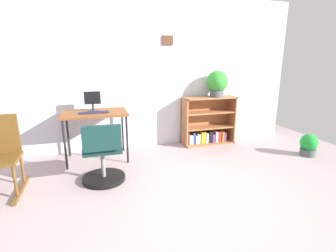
{
  "coord_description": "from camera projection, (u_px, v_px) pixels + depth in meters",
  "views": [
    {
      "loc": [
        -0.88,
        -1.97,
        1.45
      ],
      "look_at": [
        0.1,
        1.27,
        0.55
      ],
      "focal_mm": 27.01,
      "sensor_mm": 36.0,
      "label": 1
    }
  ],
  "objects": [
    {
      "name": "desk",
      "position": [
        95.0,
        116.0,
        3.62
      ],
      "size": [
        0.9,
        0.6,
        0.72
      ],
      "color": "brown",
      "rests_on": "ground_plane"
    },
    {
      "name": "keyboard",
      "position": [
        94.0,
        112.0,
        3.53
      ],
      "size": [
        0.4,
        0.11,
        0.02
      ],
      "primitive_type": "cube",
      "color": "#1E1F37",
      "rests_on": "desk"
    },
    {
      "name": "office_chair",
      "position": [
        103.0,
        157.0,
        2.99
      ],
      "size": [
        0.52,
        0.55,
        0.76
      ],
      "color": "black",
      "rests_on": "ground_plane"
    },
    {
      "name": "potted_plant_floor",
      "position": [
        309.0,
        145.0,
        3.89
      ],
      "size": [
        0.26,
        0.26,
        0.34
      ],
      "color": "#474C51",
      "rests_on": "ground_plane"
    },
    {
      "name": "bookshelf_low",
      "position": [
        207.0,
        123.0,
        4.44
      ],
      "size": [
        0.92,
        0.3,
        0.83
      ],
      "color": "#9C6039",
      "rests_on": "ground_plane"
    },
    {
      "name": "monitor",
      "position": [
        93.0,
        101.0,
        3.62
      ],
      "size": [
        0.23,
        0.14,
        0.29
      ],
      "color": "#262628",
      "rests_on": "desk"
    },
    {
      "name": "potted_plant_on_shelf",
      "position": [
        217.0,
        83.0,
        4.25
      ],
      "size": [
        0.36,
        0.36,
        0.44
      ],
      "color": "#474C51",
      "rests_on": "bookshelf_low"
    },
    {
      "name": "wall_back",
      "position": [
        146.0,
        74.0,
        4.12
      ],
      "size": [
        5.2,
        0.12,
        2.43
      ],
      "color": "silver",
      "rests_on": "ground_plane"
    },
    {
      "name": "ground_plane",
      "position": [
        196.0,
        214.0,
        2.44
      ],
      "size": [
        6.24,
        6.24,
        0.0
      ],
      "primitive_type": "plane",
      "color": "#A39092"
    }
  ]
}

